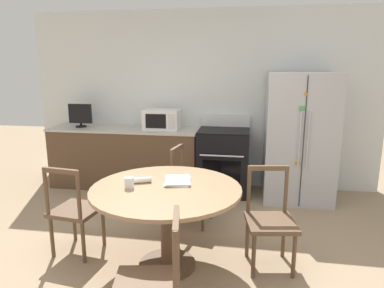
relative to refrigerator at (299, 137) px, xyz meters
The scene contains 15 objects.
ground_plane 2.74m from the refrigerator, 122.40° to the right, with size 14.00×14.00×0.00m, color #9E8466.
back_wall 1.53m from the refrigerator, 161.95° to the left, with size 5.20×0.10×2.60m.
kitchen_counter 2.53m from the refrigerator, behind, with size 2.23×0.64×0.90m.
refrigerator is the anchor object (origin of this frame).
oven_range 1.09m from the refrigerator, behind, with size 0.71×0.68×1.08m.
microwave 1.92m from the refrigerator, behind, with size 0.51×0.35×0.29m.
countertop_tv 3.18m from the refrigerator, behind, with size 0.35×0.16×0.35m.
dining_table 2.38m from the refrigerator, 125.30° to the right, with size 1.32×1.32×0.76m.
dining_chair_far 1.71m from the refrigerator, 142.49° to the right, with size 0.48×0.48×0.90m.
dining_chair_left 2.97m from the refrigerator, 141.06° to the right, with size 0.47×0.47×0.90m.
dining_chair_near 3.14m from the refrigerator, 113.61° to the right, with size 0.49×0.49×0.90m.
dining_chair_right 1.87m from the refrigerator, 104.51° to the right, with size 0.48×0.48×0.90m.
candle_glass 2.61m from the refrigerator, 129.96° to the right, with size 0.08×0.08×0.09m.
folded_napkin 2.46m from the refrigerator, 130.89° to the right, with size 0.17×0.12×0.05m.
mail_stack 2.20m from the refrigerator, 126.12° to the right, with size 0.29×0.35×0.02m.
Camera 1 is at (0.71, -2.48, 1.78)m, focal length 32.00 mm.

